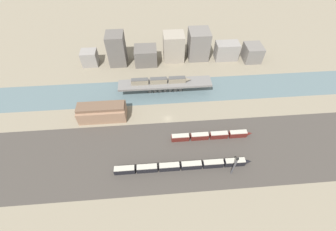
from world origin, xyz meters
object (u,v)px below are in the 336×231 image
Objects in this scene: warehouse_building at (102,112)px; signal_tower at (234,166)px; train_yard_mid at (211,136)px; train_on_bridge at (161,81)px; train_yard_near at (183,166)px.

warehouse_building is 1.93× the size of signal_tower.
train_yard_mid is 22.81m from signal_tower.
warehouse_building is at bearing 148.10° from signal_tower.
signal_tower is (65.78, -40.95, 2.16)m from warehouse_building.
train_yard_mid is at bearing -57.41° from train_on_bridge.
train_yard_near is 4.83× the size of signal_tower.
train_on_bridge is at bearing 97.64° from train_yard_near.
train_on_bridge is at bearing 122.59° from train_yard_mid.
signal_tower is at bearing -11.32° from train_yard_near.
signal_tower reaches higher than train_yard_near.
train_on_bridge is 68.18m from signal_tower.
train_yard_mid is 3.17× the size of signal_tower.
train_yard_mid is at bearing 43.78° from train_yard_near.
warehouse_building is 77.51m from signal_tower.
warehouse_building is (-60.11, 19.44, 2.90)m from train_yard_mid.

